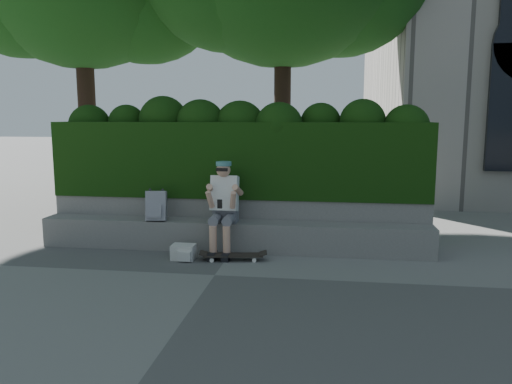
# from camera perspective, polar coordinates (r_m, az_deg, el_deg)

# --- Properties ---
(ground) EXTENTS (80.00, 80.00, 0.00)m
(ground) POSITION_cam_1_polar(r_m,az_deg,el_deg) (6.58, -4.74, -9.45)
(ground) COLOR slate
(ground) RESTS_ON ground
(bench_ledge) EXTENTS (6.00, 0.45, 0.45)m
(bench_ledge) POSITION_cam_1_polar(r_m,az_deg,el_deg) (7.69, -2.70, -5.00)
(bench_ledge) COLOR gray
(bench_ledge) RESTS_ON ground
(planter_wall) EXTENTS (6.00, 0.50, 0.75)m
(planter_wall) POSITION_cam_1_polar(r_m,az_deg,el_deg) (8.12, -2.08, -3.19)
(planter_wall) COLOR gray
(planter_wall) RESTS_ON ground
(hedge) EXTENTS (6.00, 1.00, 1.20)m
(hedge) POSITION_cam_1_polar(r_m,az_deg,el_deg) (8.19, -1.85, 3.82)
(hedge) COLOR black
(hedge) RESTS_ON planter_wall
(person) EXTENTS (0.40, 0.76, 1.38)m
(person) POSITION_cam_1_polar(r_m,az_deg,el_deg) (7.43, -3.69, -1.35)
(person) COLOR slate
(person) RESTS_ON ground
(skateboard) EXTENTS (0.88, 0.33, 0.09)m
(skateboard) POSITION_cam_1_polar(r_m,az_deg,el_deg) (7.18, -2.62, -7.25)
(skateboard) COLOR black
(skateboard) RESTS_ON ground
(backpack_plaid) EXTENTS (0.33, 0.22, 0.45)m
(backpack_plaid) POSITION_cam_1_polar(r_m,az_deg,el_deg) (7.81, -11.33, -1.57)
(backpack_plaid) COLOR #AFB0B4
(backpack_plaid) RESTS_ON bench_ledge
(backpack_ground) EXTENTS (0.34, 0.24, 0.22)m
(backpack_ground) POSITION_cam_1_polar(r_m,az_deg,el_deg) (7.30, -8.28, -6.80)
(backpack_ground) COLOR beige
(backpack_ground) RESTS_ON ground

